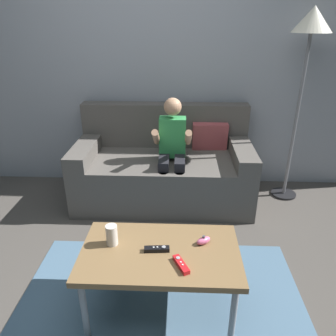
% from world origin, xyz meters
% --- Properties ---
extents(ground_plane, '(10.29, 10.29, 0.00)m').
position_xyz_m(ground_plane, '(0.00, 0.00, 0.00)').
color(ground_plane, '#4C4742').
extents(wall_back, '(5.14, 0.05, 2.50)m').
position_xyz_m(wall_back, '(0.00, 1.74, 1.25)').
color(wall_back, '#999EA8').
rests_on(wall_back, ground).
extents(couch, '(1.61, 0.80, 0.86)m').
position_xyz_m(couch, '(0.14, 1.35, 0.30)').
color(couch, '#56514C').
rests_on(couch, ground).
extents(person_seated_on_couch, '(0.33, 0.40, 1.00)m').
position_xyz_m(person_seated_on_couch, '(0.22, 1.17, 0.57)').
color(person_seated_on_couch, black).
rests_on(person_seated_on_couch, ground).
extents(coffee_table, '(0.89, 0.52, 0.43)m').
position_xyz_m(coffee_table, '(0.19, -0.01, 0.39)').
color(coffee_table, brown).
rests_on(coffee_table, ground).
extents(area_rug, '(1.76, 1.21, 0.01)m').
position_xyz_m(area_rug, '(0.19, -0.01, 0.00)').
color(area_rug, slate).
rests_on(area_rug, ground).
extents(game_remote_red_near_edge, '(0.09, 0.14, 0.03)m').
position_xyz_m(game_remote_red_near_edge, '(0.30, -0.13, 0.44)').
color(game_remote_red_near_edge, red).
rests_on(game_remote_red_near_edge, coffee_table).
extents(nunchuk_pink, '(0.10, 0.09, 0.05)m').
position_xyz_m(nunchuk_pink, '(0.43, 0.07, 0.45)').
color(nunchuk_pink, pink).
rests_on(nunchuk_pink, coffee_table).
extents(game_remote_black_far_corner, '(0.14, 0.05, 0.03)m').
position_xyz_m(game_remote_black_far_corner, '(0.17, -0.01, 0.44)').
color(game_remote_black_far_corner, black).
rests_on(game_remote_black_far_corner, coffee_table).
extents(soda_can, '(0.07, 0.07, 0.12)m').
position_xyz_m(soda_can, '(-0.09, 0.04, 0.49)').
color(soda_can, silver).
rests_on(soda_can, coffee_table).
extents(floor_lamp, '(0.32, 0.32, 1.70)m').
position_xyz_m(floor_lamp, '(1.33, 1.43, 1.47)').
color(floor_lamp, black).
rests_on(floor_lamp, ground).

